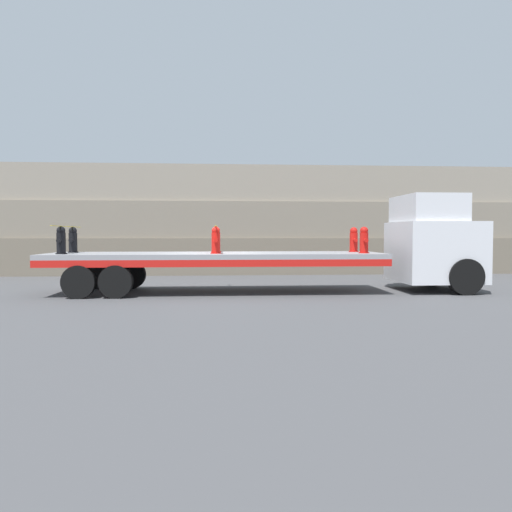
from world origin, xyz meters
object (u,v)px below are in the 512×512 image
at_px(fire_hydrant_red_near_1, 216,241).
at_px(fire_hydrant_red_far_1, 216,240).
at_px(flatbed_trailer, 195,260).
at_px(truck_cab, 436,243).
at_px(fire_hydrant_red_near_2, 364,240).
at_px(fire_hydrant_red_far_2, 354,240).
at_px(fire_hydrant_black_far_0, 73,240).
at_px(fire_hydrant_black_near_0, 61,241).

xyz_separation_m(fire_hydrant_red_near_1, fire_hydrant_red_far_1, (0.00, 1.14, 0.00)).
bearing_deg(fire_hydrant_red_far_1, fire_hydrant_red_near_1, -90.00).
relative_size(flatbed_trailer, fire_hydrant_red_far_1, 12.67).
height_order(truck_cab, flatbed_trailer, truck_cab).
bearing_deg(fire_hydrant_red_near_2, flatbed_trailer, 173.51).
height_order(flatbed_trailer, fire_hydrant_red_far_1, fire_hydrant_red_far_1).
bearing_deg(flatbed_trailer, fire_hydrant_red_near_2, -6.49).
xyz_separation_m(truck_cab, fire_hydrant_red_far_2, (-2.46, 0.57, 0.09)).
bearing_deg(truck_cab, fire_hydrant_black_far_0, 177.09).
height_order(fire_hydrant_black_near_0, fire_hydrant_black_far_0, same).
bearing_deg(fire_hydrant_red_near_1, flatbed_trailer, 138.19).
bearing_deg(fire_hydrant_black_near_0, fire_hydrant_red_near_2, 0.00).
bearing_deg(truck_cab, flatbed_trailer, 180.00).
bearing_deg(fire_hydrant_black_near_0, fire_hydrant_red_far_1, 14.61).
xyz_separation_m(truck_cab, fire_hydrant_red_near_1, (-6.83, -0.57, 0.09)).
bearing_deg(fire_hydrant_red_far_2, fire_hydrant_black_far_0, 180.00).
distance_m(truck_cab, fire_hydrant_red_near_1, 6.86).
height_order(fire_hydrant_red_far_1, fire_hydrant_red_near_2, same).
relative_size(fire_hydrant_black_far_0, fire_hydrant_red_near_1, 1.00).
height_order(truck_cab, fire_hydrant_black_near_0, truck_cab).
bearing_deg(fire_hydrant_red_near_1, fire_hydrant_red_far_2, 14.61).
bearing_deg(truck_cab, fire_hydrant_red_near_2, -166.94).
distance_m(fire_hydrant_black_far_0, fire_hydrant_red_far_2, 8.75).
bearing_deg(fire_hydrant_black_far_0, fire_hydrant_red_far_1, 0.00).
relative_size(fire_hydrant_black_near_0, fire_hydrant_red_far_1, 1.00).
bearing_deg(fire_hydrant_red_far_2, fire_hydrant_black_near_0, -172.58).
height_order(fire_hydrant_red_near_1, fire_hydrant_red_far_2, same).
distance_m(fire_hydrant_black_far_0, fire_hydrant_red_far_1, 4.38).
xyz_separation_m(flatbed_trailer, fire_hydrant_red_near_1, (0.64, -0.57, 0.59)).
distance_m(fire_hydrant_red_near_2, fire_hydrant_red_far_2, 1.14).
distance_m(fire_hydrant_black_far_0, fire_hydrant_red_near_2, 8.82).
xyz_separation_m(fire_hydrant_black_near_0, fire_hydrant_red_far_1, (4.38, 1.14, 0.00)).
distance_m(fire_hydrant_red_far_1, fire_hydrant_red_near_2, 4.52).
relative_size(fire_hydrant_black_far_0, fire_hydrant_red_near_2, 1.00).
xyz_separation_m(fire_hydrant_black_near_0, fire_hydrant_black_far_0, (0.00, 1.14, 0.00)).
height_order(truck_cab, fire_hydrant_red_near_2, truck_cab).
bearing_deg(fire_hydrant_red_far_2, truck_cab, -13.06).
distance_m(truck_cab, fire_hydrant_black_near_0, 11.22).
xyz_separation_m(fire_hydrant_red_far_1, fire_hydrant_red_far_2, (4.38, 0.00, 0.00)).
height_order(fire_hydrant_black_far_0, fire_hydrant_red_near_2, same).
height_order(fire_hydrant_black_far_0, fire_hydrant_red_far_1, same).
relative_size(fire_hydrant_red_near_1, fire_hydrant_red_far_2, 1.00).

